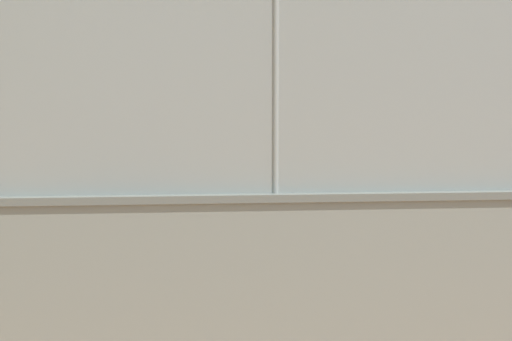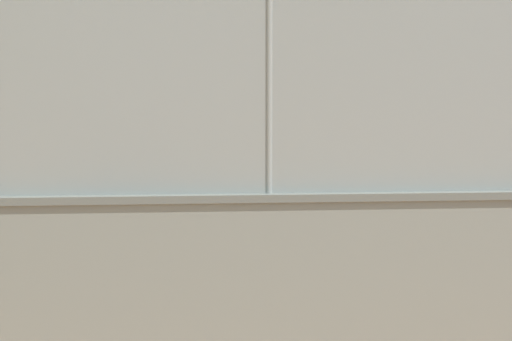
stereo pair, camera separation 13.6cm
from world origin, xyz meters
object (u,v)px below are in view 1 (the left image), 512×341
(player_crossing_court, at_px, (301,166))
(sports_ball, at_px, (117,161))
(spare_ball_by_wall, at_px, (224,301))
(player_at_service_line, at_px, (90,159))

(player_crossing_court, height_order, sports_ball, player_crossing_court)
(sports_ball, height_order, spare_ball_by_wall, sports_ball)
(player_at_service_line, distance_m, sports_ball, 2.51)
(player_at_service_line, bearing_deg, spare_ball_by_wall, 102.93)
(player_at_service_line, xyz_separation_m, player_crossing_court, (-5.63, 2.52, -0.03))
(player_at_service_line, relative_size, player_crossing_court, 1.03)
(player_crossing_court, bearing_deg, player_at_service_line, -24.12)
(player_at_service_line, distance_m, spare_ball_by_wall, 12.63)
(player_crossing_court, xyz_separation_m, spare_ball_by_wall, (2.81, 9.76, -0.84))
(player_crossing_court, relative_size, spare_ball_by_wall, 9.16)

